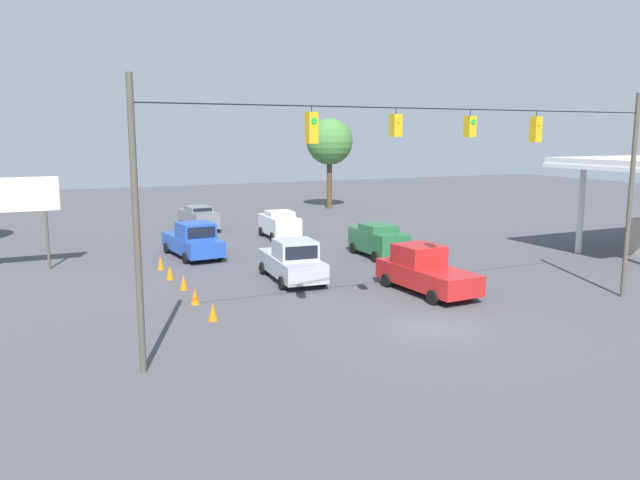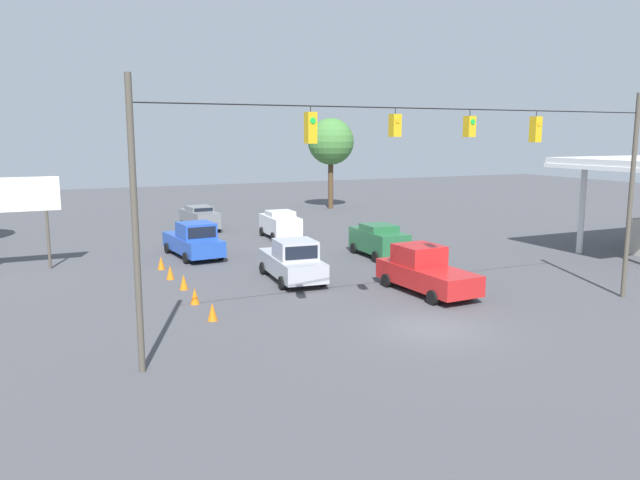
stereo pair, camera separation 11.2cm
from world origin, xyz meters
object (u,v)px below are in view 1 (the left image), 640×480
at_px(traffic_cone_nearest, 213,312).
at_px(roadside_billboard, 9,201).
at_px(pickup_truck_blue_withflow_far, 193,241).
at_px(sedan_grey_withflow_deep, 198,218).
at_px(sedan_white_oncoming_deep, 279,224).
at_px(tree_horizon_right, 329,142).
at_px(traffic_cone_fifth, 161,263).
at_px(overhead_signal_span, 432,178).
at_px(pickup_truck_silver_withflow_mid, 292,261).
at_px(traffic_cone_third, 184,282).
at_px(pickup_truck_red_crossing_near, 425,271).
at_px(traffic_cone_fourth, 170,273).
at_px(sedan_green_oncoming_far, 378,240).
at_px(traffic_cone_second, 195,296).

distance_m(traffic_cone_nearest, roadside_billboard, 15.25).
relative_size(pickup_truck_blue_withflow_far, sedan_grey_withflow_deep, 1.25).
bearing_deg(sedan_white_oncoming_deep, tree_horizon_right, -127.27).
distance_m(pickup_truck_blue_withflow_far, traffic_cone_fifth, 3.65).
distance_m(overhead_signal_span, traffic_cone_fifth, 17.03).
height_order(sedan_grey_withflow_deep, pickup_truck_silver_withflow_mid, pickup_truck_silver_withflow_mid).
xyz_separation_m(sedan_grey_withflow_deep, traffic_cone_third, (5.29, 17.72, -0.61)).
distance_m(pickup_truck_red_crossing_near, traffic_cone_fifth, 14.23).
distance_m(sedan_grey_withflow_deep, traffic_cone_fourth, 16.30).
xyz_separation_m(sedan_green_oncoming_far, sedan_grey_withflow_deep, (7.01, -14.68, -0.04)).
bearing_deg(roadside_billboard, pickup_truck_blue_withflow_far, 179.22).
xyz_separation_m(sedan_green_oncoming_far, traffic_cone_nearest, (12.41, 8.42, -0.66)).
bearing_deg(pickup_truck_red_crossing_near, roadside_billboard, -36.93).
relative_size(sedan_white_oncoming_deep, traffic_cone_nearest, 5.90).
height_order(sedan_green_oncoming_far, traffic_cone_third, sedan_green_oncoming_far).
relative_size(pickup_truck_blue_withflow_far, traffic_cone_fourth, 8.06).
height_order(pickup_truck_red_crossing_near, sedan_white_oncoming_deep, pickup_truck_red_crossing_near).
xyz_separation_m(pickup_truck_red_crossing_near, traffic_cone_fourth, (10.05, -7.54, -0.63)).
relative_size(traffic_cone_nearest, tree_horizon_right, 0.08).
bearing_deg(traffic_cone_third, sedan_grey_withflow_deep, -106.61).
bearing_deg(traffic_cone_third, traffic_cone_fourth, -86.66).
xyz_separation_m(traffic_cone_nearest, traffic_cone_fifth, (-0.02, -10.30, 0.00)).
distance_m(overhead_signal_span, sedan_white_oncoming_deep, 22.11).
bearing_deg(pickup_truck_blue_withflow_far, traffic_cone_nearest, 79.21).
xyz_separation_m(sedan_green_oncoming_far, traffic_cone_fifth, (12.39, -1.88, -0.66)).
xyz_separation_m(sedan_green_oncoming_far, traffic_cone_second, (12.45, 5.77, -0.66)).
bearing_deg(sedan_green_oncoming_far, traffic_cone_third, 13.86).
xyz_separation_m(sedan_green_oncoming_far, traffic_cone_fourth, (12.44, 0.68, -0.66)).
xyz_separation_m(traffic_cone_fourth, tree_horizon_right, (-20.62, -23.86, 6.09)).
distance_m(sedan_green_oncoming_far, pickup_truck_red_crossing_near, 8.56).
height_order(pickup_truck_blue_withflow_far, traffic_cone_nearest, pickup_truck_blue_withflow_far).
height_order(traffic_cone_second, traffic_cone_third, same).
relative_size(pickup_truck_red_crossing_near, traffic_cone_second, 7.89).
bearing_deg(traffic_cone_nearest, sedan_green_oncoming_far, -145.84).
xyz_separation_m(pickup_truck_silver_withflow_mid, roadside_billboard, (12.49, -8.20, 2.76)).
bearing_deg(pickup_truck_red_crossing_near, sedan_grey_withflow_deep, -78.57).
height_order(overhead_signal_span, pickup_truck_blue_withflow_far, overhead_signal_span).
bearing_deg(sedan_white_oncoming_deep, overhead_signal_span, 83.23).
xyz_separation_m(overhead_signal_span, traffic_cone_nearest, (7.07, -4.28, -5.25)).
distance_m(sedan_green_oncoming_far, traffic_cone_second, 13.74).
height_order(traffic_cone_fourth, traffic_cone_fifth, same).
bearing_deg(pickup_truck_red_crossing_near, traffic_cone_fourth, -36.88).
bearing_deg(traffic_cone_fifth, overhead_signal_span, 115.79).
bearing_deg(sedan_white_oncoming_deep, traffic_cone_nearest, 60.77).
relative_size(pickup_truck_red_crossing_near, pickup_truck_blue_withflow_far, 0.98).
bearing_deg(traffic_cone_fourth, overhead_signal_span, 120.54).
relative_size(pickup_truck_red_crossing_near, tree_horizon_right, 0.64).
height_order(overhead_signal_span, traffic_cone_third, overhead_signal_span).
height_order(pickup_truck_blue_withflow_far, sedan_white_oncoming_deep, pickup_truck_blue_withflow_far).
bearing_deg(pickup_truck_red_crossing_near, traffic_cone_nearest, 1.15).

